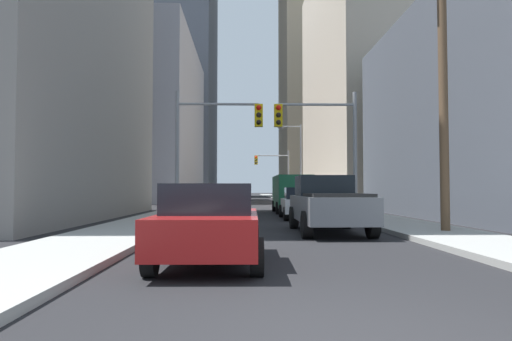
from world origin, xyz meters
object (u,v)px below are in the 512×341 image
object	(u,v)px
pickup_truck_grey	(328,204)
sedan_black	(229,201)
sedan_red	(210,223)
sedan_white	(301,203)
traffic_signal_far_right	(274,167)
cargo_van_green	(292,192)
traffic_signal_near_left	(215,133)
traffic_signal_near_right	(320,133)

from	to	relation	value
pickup_truck_grey	sedan_black	world-z (taller)	pickup_truck_grey
pickup_truck_grey	sedan_red	bearing A→B (deg)	-118.38
sedan_white	traffic_signal_far_right	xyz separation A→B (m)	(0.68, 31.41, 3.28)
sedan_black	pickup_truck_grey	bearing A→B (deg)	-70.29
cargo_van_green	sedan_white	size ratio (longest dim) A/B	1.23
sedan_white	traffic_signal_near_left	distance (m)	5.36
sedan_red	sedan_white	size ratio (longest dim) A/B	0.99
cargo_van_green	sedan_red	xyz separation A→B (m)	(-3.57, -19.30, -0.52)
sedan_black	traffic_signal_near_right	distance (m)	6.72
cargo_van_green	traffic_signal_near_right	world-z (taller)	traffic_signal_near_right
sedan_black	traffic_signal_far_right	distance (m)	28.94
sedan_white	traffic_signal_far_right	world-z (taller)	traffic_signal_far_right
traffic_signal_near_left	traffic_signal_far_right	xyz separation A→B (m)	(4.82, 32.34, 0.00)
pickup_truck_grey	sedan_white	size ratio (longest dim) A/B	1.27
traffic_signal_far_right	traffic_signal_near_left	bearing A→B (deg)	-98.47
sedan_white	sedan_black	size ratio (longest dim) A/B	1.00
sedan_red	traffic_signal_far_right	world-z (taller)	traffic_signal_far_right
sedan_white	traffic_signal_near_right	distance (m)	3.49
sedan_red	traffic_signal_near_right	bearing A→B (deg)	71.44
traffic_signal_near_left	traffic_signal_far_right	world-z (taller)	same
cargo_van_green	sedan_black	distance (m)	4.75
sedan_white	sedan_red	bearing A→B (deg)	-104.33
pickup_truck_grey	sedan_red	xyz separation A→B (m)	(-3.43, -6.35, -0.16)
sedan_white	sedan_black	bearing A→B (deg)	140.47
cargo_van_green	sedan_white	distance (m)	5.88
pickup_truck_grey	traffic_signal_near_left	bearing A→B (deg)	123.85
pickup_truck_grey	cargo_van_green	size ratio (longest dim) A/B	1.03
sedan_white	cargo_van_green	bearing A→B (deg)	88.66
traffic_signal_near_right	traffic_signal_far_right	xyz separation A→B (m)	(-0.09, 32.34, 0.01)
pickup_truck_grey	cargo_van_green	xyz separation A→B (m)	(0.14, 12.95, 0.35)
sedan_black	traffic_signal_far_right	world-z (taller)	traffic_signal_far_right
cargo_van_green	traffic_signal_far_right	size ratio (longest dim) A/B	0.87
cargo_van_green	traffic_signal_far_right	xyz separation A→B (m)	(0.55, 25.55, 2.77)
sedan_black	traffic_signal_near_right	bearing A→B (deg)	-41.77
traffic_signal_near_right	traffic_signal_far_right	distance (m)	32.34
traffic_signal_near_right	cargo_van_green	bearing A→B (deg)	95.30
sedan_black	traffic_signal_far_right	bearing A→B (deg)	81.41
pickup_truck_grey	sedan_white	xyz separation A→B (m)	(0.00, 7.09, -0.16)
cargo_van_green	sedan_black	world-z (taller)	cargo_van_green
sedan_red	cargo_van_green	bearing A→B (deg)	79.52
traffic_signal_near_right	pickup_truck_grey	bearing A→B (deg)	-97.13
sedan_red	sedan_white	world-z (taller)	same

